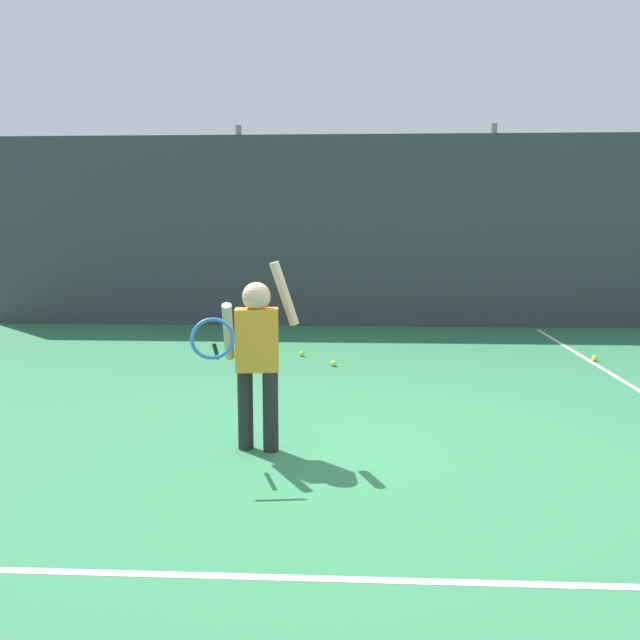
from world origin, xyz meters
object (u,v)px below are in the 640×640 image
object	(u,v)px
tennis_ball_2	(334,363)
tennis_ball_3	(594,358)
tennis_player	(255,351)
tennis_ball_0	(245,328)
tennis_ball_4	(302,354)

from	to	relation	value
tennis_ball_2	tennis_ball_3	xyz separation A→B (m)	(3.04, 0.44, 0.00)
tennis_player	tennis_ball_2	bearing A→B (deg)	74.29
tennis_ball_0	tennis_ball_4	size ratio (longest dim) A/B	1.00
tennis_ball_2	tennis_ball_0	bearing A→B (deg)	119.88
tennis_player	tennis_ball_0	size ratio (longest dim) A/B	20.46
tennis_player	tennis_ball_4	bearing A→B (deg)	82.52
tennis_ball_2	tennis_ball_4	xyz separation A→B (m)	(-0.40, 0.55, 0.00)
tennis_ball_0	tennis_ball_4	bearing A→B (deg)	-62.18
tennis_player	tennis_ball_3	size ratio (longest dim) A/B	20.46
tennis_player	tennis_ball_0	world-z (taller)	tennis_player
tennis_player	tennis_ball_2	xyz separation A→B (m)	(0.46, 2.85, -0.69)
tennis_ball_3	tennis_ball_0	bearing A→B (deg)	155.67
tennis_ball_0	tennis_ball_2	distance (m)	2.83
tennis_player	tennis_ball_2	size ratio (longest dim) A/B	20.46
tennis_ball_2	tennis_ball_3	size ratio (longest dim) A/B	1.00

